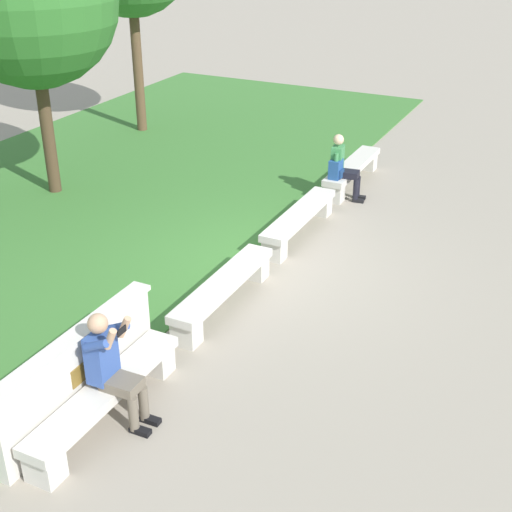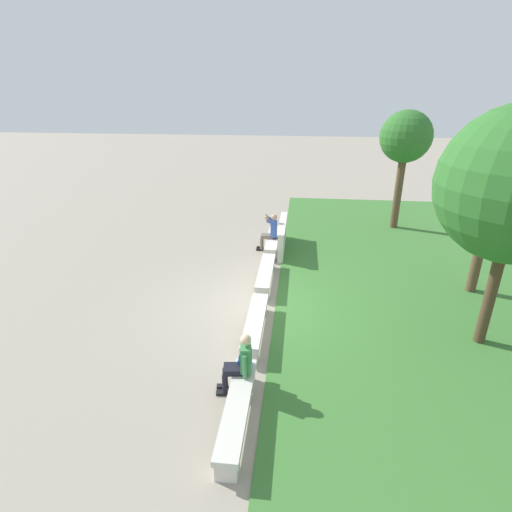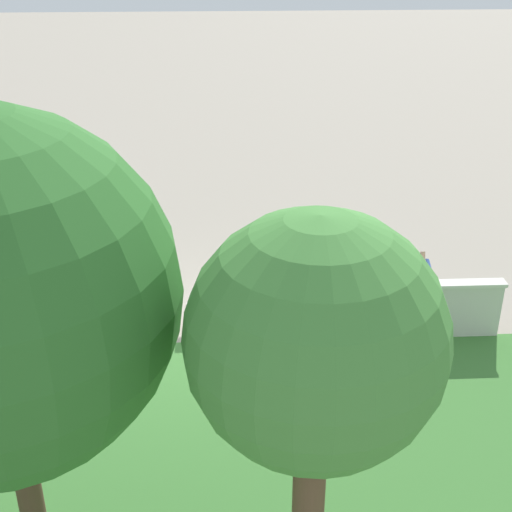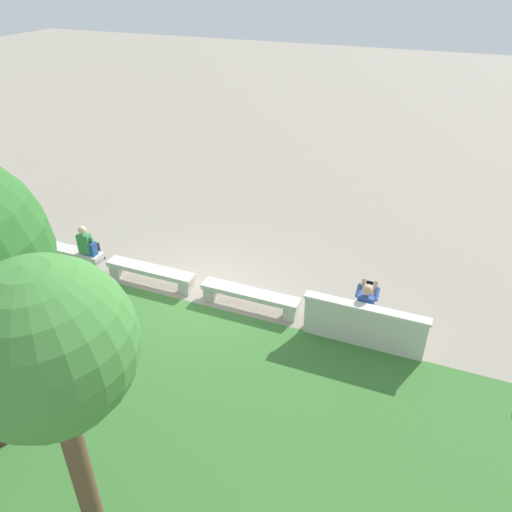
{
  "view_description": "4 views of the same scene",
  "coord_description": "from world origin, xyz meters",
  "px_view_note": "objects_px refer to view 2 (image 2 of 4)",
  "views": [
    {
      "loc": [
        -8.93,
        -4.24,
        5.2
      ],
      "look_at": [
        -1.63,
        -0.65,
        1.09
      ],
      "focal_mm": 50.0,
      "sensor_mm": 36.0,
      "label": 1
    },
    {
      "loc": [
        9.2,
        0.9,
        5.36
      ],
      "look_at": [
        -0.8,
        -0.23,
        1.09
      ],
      "focal_mm": 28.0,
      "sensor_mm": 36.0,
      "label": 2
    },
    {
      "loc": [
        -0.83,
        10.22,
        6.45
      ],
      "look_at": [
        -1.35,
        -0.63,
        1.08
      ],
      "focal_mm": 50.0,
      "sensor_mm": 36.0,
      "label": 3
    },
    {
      "loc": [
        -5.02,
        8.68,
        7.09
      ],
      "look_at": [
        -1.26,
        -0.57,
        1.06
      ],
      "focal_mm": 35.0,
      "sensor_mm": 36.0,
      "label": 4
    }
  ],
  "objects_px": {
    "person_distant": "(240,362)",
    "tree_far_back": "(406,139)",
    "bench_near": "(266,273)",
    "bench_far": "(237,409)",
    "bench_mid": "(255,323)",
    "backpack": "(245,359)",
    "tree_left_background": "(499,166)",
    "person_photographer": "(270,230)",
    "bench_main": "(273,241)"
  },
  "relations": [
    {
      "from": "backpack",
      "to": "bench_mid",
      "type": "bearing_deg",
      "value": -179.81
    },
    {
      "from": "bench_far",
      "to": "person_photographer",
      "type": "xyz_separation_m",
      "value": [
        -8.03,
        -0.08,
        0.43
      ]
    },
    {
      "from": "person_photographer",
      "to": "tree_far_back",
      "type": "bearing_deg",
      "value": 121.59
    },
    {
      "from": "bench_mid",
      "to": "bench_far",
      "type": "distance_m",
      "value": 2.7
    },
    {
      "from": "tree_left_background",
      "to": "tree_far_back",
      "type": "relative_size",
      "value": 0.99
    },
    {
      "from": "person_distant",
      "to": "bench_near",
      "type": "bearing_deg",
      "value": 179.18
    },
    {
      "from": "bench_main",
      "to": "bench_mid",
      "type": "height_order",
      "value": "same"
    },
    {
      "from": "bench_mid",
      "to": "tree_far_back",
      "type": "distance_m",
      "value": 10.13
    },
    {
      "from": "bench_main",
      "to": "bench_far",
      "type": "relative_size",
      "value": 1.0
    },
    {
      "from": "bench_far",
      "to": "backpack",
      "type": "height_order",
      "value": "backpack"
    },
    {
      "from": "person_distant",
      "to": "backpack",
      "type": "xyz_separation_m",
      "value": [
        -0.15,
        0.07,
        -0.05
      ]
    },
    {
      "from": "bench_near",
      "to": "person_photographer",
      "type": "height_order",
      "value": "person_photographer"
    },
    {
      "from": "bench_mid",
      "to": "bench_near",
      "type": "bearing_deg",
      "value": 180.0
    },
    {
      "from": "backpack",
      "to": "tree_left_background",
      "type": "relative_size",
      "value": 0.09
    },
    {
      "from": "bench_near",
      "to": "bench_far",
      "type": "distance_m",
      "value": 5.39
    },
    {
      "from": "bench_near",
      "to": "tree_left_background",
      "type": "bearing_deg",
      "value": 91.27
    },
    {
      "from": "person_distant",
      "to": "tree_left_background",
      "type": "height_order",
      "value": "tree_left_background"
    },
    {
      "from": "bench_main",
      "to": "person_distant",
      "type": "bearing_deg",
      "value": -0.52
    },
    {
      "from": "bench_main",
      "to": "backpack",
      "type": "relative_size",
      "value": 5.54
    },
    {
      "from": "person_photographer",
      "to": "backpack",
      "type": "height_order",
      "value": "person_photographer"
    },
    {
      "from": "tree_far_back",
      "to": "bench_far",
      "type": "bearing_deg",
      "value": -23.47
    },
    {
      "from": "person_photographer",
      "to": "bench_mid",
      "type": "bearing_deg",
      "value": 0.84
    },
    {
      "from": "tree_left_background",
      "to": "tree_far_back",
      "type": "distance_m",
      "value": 5.59
    },
    {
      "from": "person_distant",
      "to": "tree_far_back",
      "type": "relative_size",
      "value": 0.27
    },
    {
      "from": "backpack",
      "to": "person_distant",
      "type": "bearing_deg",
      "value": -24.88
    },
    {
      "from": "bench_far",
      "to": "backpack",
      "type": "bearing_deg",
      "value": 179.66
    },
    {
      "from": "bench_near",
      "to": "bench_far",
      "type": "xyz_separation_m",
      "value": [
        5.39,
        0.0,
        0.0
      ]
    },
    {
      "from": "bench_main",
      "to": "tree_left_background",
      "type": "relative_size",
      "value": 0.52
    },
    {
      "from": "bench_mid",
      "to": "tree_left_background",
      "type": "height_order",
      "value": "tree_left_background"
    },
    {
      "from": "bench_mid",
      "to": "bench_far",
      "type": "relative_size",
      "value": 1.0
    },
    {
      "from": "bench_main",
      "to": "bench_near",
      "type": "height_order",
      "value": "same"
    },
    {
      "from": "bench_far",
      "to": "tree_far_back",
      "type": "xyz_separation_m",
      "value": [
        -11.02,
        4.78,
        3.25
      ]
    },
    {
      "from": "tree_far_back",
      "to": "person_photographer",
      "type": "bearing_deg",
      "value": -58.41
    },
    {
      "from": "person_photographer",
      "to": "bench_main",
      "type": "bearing_deg",
      "value": 128.47
    },
    {
      "from": "bench_near",
      "to": "person_distant",
      "type": "bearing_deg",
      "value": -0.82
    },
    {
      "from": "bench_main",
      "to": "bench_far",
      "type": "bearing_deg",
      "value": 0.0
    },
    {
      "from": "bench_main",
      "to": "bench_near",
      "type": "bearing_deg",
      "value": 0.0
    },
    {
      "from": "person_distant",
      "to": "tree_left_background",
      "type": "relative_size",
      "value": 0.28
    },
    {
      "from": "bench_far",
      "to": "tree_far_back",
      "type": "distance_m",
      "value": 12.44
    },
    {
      "from": "tree_left_background",
      "to": "tree_far_back",
      "type": "height_order",
      "value": "tree_far_back"
    },
    {
      "from": "person_photographer",
      "to": "backpack",
      "type": "xyz_separation_m",
      "value": [
        7.08,
        0.08,
        -0.11
      ]
    },
    {
      "from": "bench_far",
      "to": "person_photographer",
      "type": "relative_size",
      "value": 1.8
    },
    {
      "from": "bench_main",
      "to": "bench_near",
      "type": "xyz_separation_m",
      "value": [
        2.7,
        0.0,
        0.0
      ]
    },
    {
      "from": "bench_near",
      "to": "person_photographer",
      "type": "bearing_deg",
      "value": -178.31
    },
    {
      "from": "bench_main",
      "to": "backpack",
      "type": "height_order",
      "value": "backpack"
    },
    {
      "from": "backpack",
      "to": "tree_left_background",
      "type": "bearing_deg",
      "value": 128.15
    },
    {
      "from": "bench_far",
      "to": "tree_far_back",
      "type": "relative_size",
      "value": 0.52
    },
    {
      "from": "bench_far",
      "to": "person_distant",
      "type": "bearing_deg",
      "value": -175.28
    },
    {
      "from": "bench_near",
      "to": "backpack",
      "type": "height_order",
      "value": "backpack"
    },
    {
      "from": "person_distant",
      "to": "bench_mid",
      "type": "bearing_deg",
      "value": 178.02
    }
  ]
}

